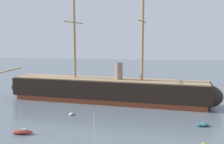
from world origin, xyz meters
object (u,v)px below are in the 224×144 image
dinghy_alongside_stern (203,125)px  sailboat_distant_centre (139,93)px  tall_ship (107,90)px  motorboat_far_left (33,96)px  sailboat_mid_left (22,132)px  dinghy_alongside_bow (71,114)px

dinghy_alongside_stern → sailboat_distant_centre: bearing=117.4°
tall_ship → motorboat_far_left: (-24.08, 1.04, -3.01)m
sailboat_mid_left → sailboat_distant_centre: sailboat_distant_centre is taller
sailboat_mid_left → tall_ship: bearing=67.0°
dinghy_alongside_bow → dinghy_alongside_stern: bearing=-6.8°
tall_ship → sailboat_distant_centre: tall_ship is taller
dinghy_alongside_bow → sailboat_distant_centre: (15.27, 26.04, 0.31)m
dinghy_alongside_bow → dinghy_alongside_stern: size_ratio=0.71×
tall_ship → motorboat_far_left: tall_ship is taller
dinghy_alongside_stern → motorboat_far_left: size_ratio=0.72×
sailboat_mid_left → dinghy_alongside_stern: 37.71m
dinghy_alongside_bow → sailboat_distant_centre: bearing=59.6°
tall_ship → dinghy_alongside_bow: (-6.56, -14.44, -3.34)m
dinghy_alongside_stern → sailboat_mid_left: bearing=-163.9°
tall_ship → sailboat_mid_left: tall_ship is taller
dinghy_alongside_bow → tall_ship: bearing=65.6°
sailboat_distant_centre → sailboat_mid_left: bearing=-117.5°
dinghy_alongside_bow → sailboat_distant_centre: 30.19m
sailboat_mid_left → sailboat_distant_centre: size_ratio=0.81×
tall_ship → sailboat_distant_centre: bearing=53.1°
dinghy_alongside_stern → sailboat_distant_centre: size_ratio=0.46×
sailboat_mid_left → dinghy_alongside_bow: (5.57, 14.08, -0.20)m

